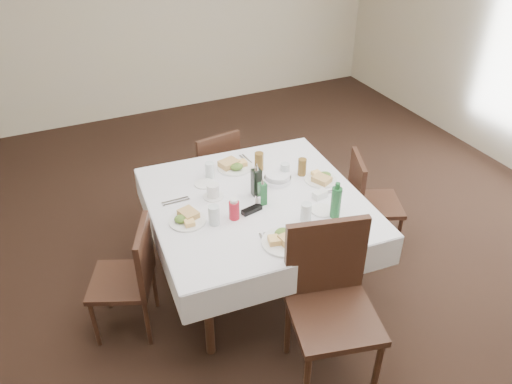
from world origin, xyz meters
The scene contains 33 objects.
ground_plane centered at (0.00, 0.00, 0.00)m, with size 7.00×7.00×0.00m, color black.
room_shell centered at (0.00, 0.00, 1.71)m, with size 6.04×7.04×2.80m.
dining_table centered at (-0.15, 0.09, 0.69)m, with size 1.52×1.52×0.76m.
chair_north centered at (-0.11, 1.04, 0.48)m, with size 0.45×0.45×0.84m.
chair_south centered at (-0.06, -0.76, 0.59)m, with size 0.59×0.59×1.03m.
chair_east centered at (0.84, 0.12, 0.47)m, with size 0.51×0.51×0.83m.
chair_west centered at (-1.06, 0.03, 0.48)m, with size 0.52×0.52×0.83m.
meal_north centered at (-0.13, 0.53, 0.78)m, with size 0.27×0.27×0.06m.
meal_south centered at (-0.18, -0.42, 0.79)m, with size 0.29×0.29×0.06m.
meal_east centered at (0.38, 0.11, 0.78)m, with size 0.24×0.24×0.05m.
meal_west centered at (-0.66, 0.04, 0.78)m, with size 0.24×0.24×0.05m.
side_plate_a centered at (-0.41, 0.41, 0.77)m, with size 0.14×0.14×0.01m.
side_plate_b centered at (0.19, -0.23, 0.77)m, with size 0.16×0.16×0.01m.
water_n centered at (-0.34, 0.49, 0.82)m, with size 0.07×0.07×0.12m.
water_s centered at (0.04, -0.27, 0.83)m, with size 0.07×0.07×0.13m.
water_e centered at (0.16, 0.25, 0.82)m, with size 0.06×0.06×0.12m.
water_w centered at (-0.51, -0.06, 0.83)m, with size 0.07×0.07×0.13m.
iced_tea_a centered at (0.04, 0.44, 0.83)m, with size 0.07×0.07×0.14m.
iced_tea_b centered at (0.30, 0.24, 0.83)m, with size 0.06×0.06×0.13m.
bread_basket centered at (0.09, 0.23, 0.79)m, with size 0.20×0.20×0.07m.
oil_cruet_dark centered at (-0.12, 0.14, 0.87)m, with size 0.06×0.06×0.25m.
oil_cruet_green centered at (-0.13, 0.02, 0.85)m, with size 0.05×0.05×0.21m.
ketchup_bottle centered at (-0.37, -0.06, 0.83)m, with size 0.07×0.07×0.15m.
salt_shaker centered at (-0.17, 0.01, 0.81)m, with size 0.04×0.04×0.09m.
pepper_shaker centered at (-0.16, 0.01, 0.80)m, with size 0.03×0.03×0.08m.
coffee_mug centered at (-0.40, 0.23, 0.81)m, with size 0.14×0.14×0.10m.
sunglasses centered at (-0.24, -0.04, 0.78)m, with size 0.15×0.08×0.03m.
green_bottle centered at (0.24, -0.31, 0.87)m, with size 0.07×0.07×0.25m.
sugar_caddy centered at (0.26, -0.08, 0.79)m, with size 0.11×0.08×0.05m.
cutlery_n centered at (0.01, 0.62, 0.77)m, with size 0.05×0.16×0.01m.
cutlery_s centered at (-0.29, -0.37, 0.77)m, with size 0.07×0.19×0.01m.
cutlery_e centered at (0.37, -0.06, 0.77)m, with size 0.16×0.07×0.01m.
cutlery_w centered at (-0.66, 0.28, 0.77)m, with size 0.19×0.05×0.01m.
Camera 1 is at (-1.33, -2.49, 2.70)m, focal length 35.00 mm.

